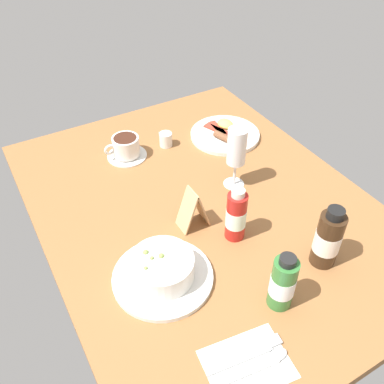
% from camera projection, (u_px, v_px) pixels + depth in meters
% --- Properties ---
extents(ground_plane, '(1.10, 0.84, 0.03)m').
position_uv_depth(ground_plane, '(203.00, 208.00, 1.15)').
color(ground_plane, brown).
extents(porridge_bowl, '(0.23, 0.23, 0.07)m').
position_uv_depth(porridge_bowl, '(162.00, 270.00, 0.93)').
color(porridge_bowl, silver).
rests_on(porridge_bowl, ground_plane).
extents(cutlery_setting, '(0.14, 0.18, 0.01)m').
position_uv_depth(cutlery_setting, '(250.00, 363.00, 0.80)').
color(cutlery_setting, silver).
rests_on(cutlery_setting, ground_plane).
extents(coffee_cup, '(0.12, 0.13, 0.07)m').
position_uv_depth(coffee_cup, '(126.00, 148.00, 1.28)').
color(coffee_cup, silver).
rests_on(coffee_cup, ground_plane).
extents(creamer_jug, '(0.05, 0.05, 0.05)m').
position_uv_depth(creamer_jug, '(166.00, 139.00, 1.34)').
color(creamer_jug, silver).
rests_on(creamer_jug, ground_plane).
extents(wine_glass, '(0.06, 0.06, 0.18)m').
position_uv_depth(wine_glass, '(237.00, 149.00, 1.13)').
color(wine_glass, white).
rests_on(wine_glass, ground_plane).
extents(sauce_bottle_red, '(0.05, 0.05, 0.15)m').
position_uv_depth(sauce_bottle_red, '(236.00, 216.00, 1.01)').
color(sauce_bottle_red, '#B21E19').
rests_on(sauce_bottle_red, ground_plane).
extents(sauce_bottle_green, '(0.05, 0.05, 0.14)m').
position_uv_depth(sauce_bottle_green, '(283.00, 283.00, 0.86)').
color(sauce_bottle_green, '#337233').
rests_on(sauce_bottle_green, ground_plane).
extents(sauce_bottle_brown, '(0.06, 0.06, 0.16)m').
position_uv_depth(sauce_bottle_brown, '(328.00, 239.00, 0.94)').
color(sauce_bottle_brown, '#382314').
rests_on(sauce_bottle_brown, ground_plane).
extents(breakfast_plate, '(0.23, 0.23, 0.04)m').
position_uv_depth(breakfast_plate, '(225.00, 134.00, 1.38)').
color(breakfast_plate, silver).
rests_on(breakfast_plate, ground_plane).
extents(menu_card, '(0.05, 0.08, 0.11)m').
position_uv_depth(menu_card, '(193.00, 208.00, 1.05)').
color(menu_card, tan).
rests_on(menu_card, ground_plane).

